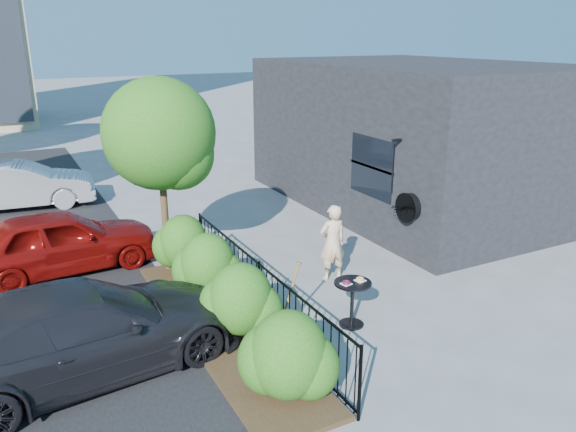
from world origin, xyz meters
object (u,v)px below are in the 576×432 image
patio_tree (164,141)px  cafe_table (352,296)px  car_darkgrey (82,331)px  woman (332,242)px  car_red (60,241)px  car_silver (19,185)px  shovel (288,302)px

patio_tree → cafe_table: bearing=-60.6°
car_darkgrey → patio_tree: bearing=-43.8°
car_darkgrey → woman: bearing=-84.5°
car_red → car_silver: 5.32m
patio_tree → car_silver: bearing=111.1°
patio_tree → car_silver: (-2.48, 6.42, -2.10)m
shovel → car_silver: size_ratio=0.31×
shovel → car_darkgrey: size_ratio=0.27×
shovel → car_darkgrey: bearing=173.9°
cafe_table → woman: size_ratio=0.55×
woman → shovel: 2.34m
shovel → car_silver: bearing=109.5°
cafe_table → car_silver: 11.04m
car_red → cafe_table: bearing=-143.3°
cafe_table → car_silver: (-4.53, 10.06, 0.11)m
patio_tree → shovel: bearing=-73.6°
car_darkgrey → car_red: bearing=-10.2°
patio_tree → car_darkgrey: patio_tree is taller
car_silver → patio_tree: bearing=-151.8°
car_red → car_silver: size_ratio=0.97×
cafe_table → woman: bearing=68.1°
patio_tree → car_darkgrey: bearing=-126.2°
car_silver → cafe_table: bearing=-148.6°
car_silver → car_darkgrey: car_darkgrey is taller
woman → car_darkgrey: size_ratio=0.33×
cafe_table → car_silver: bearing=114.3°
cafe_table → car_silver: car_silver is taller
cafe_table → car_darkgrey: (-4.24, 0.64, 0.13)m
woman → car_red: woman is taller
patio_tree → shovel: (0.98, -3.34, -2.21)m
shovel → cafe_table: bearing=-15.6°
cafe_table → shovel: shovel is taller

